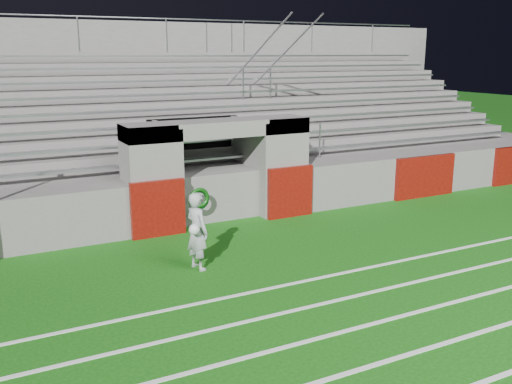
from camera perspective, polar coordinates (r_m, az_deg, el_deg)
ground at (r=11.91m, az=3.15°, el=-7.09°), size 90.00×90.00×0.00m
field_markings at (r=8.43m, az=21.48°, el=-17.38°), size 28.00×8.09×0.01m
stadium_structure at (r=18.64m, az=-9.33°, el=5.10°), size 26.00×8.48×5.42m
goalkeeper_with_ball at (r=11.38m, az=-5.90°, el=-3.90°), size 0.53×0.71×1.58m
hose_coil at (r=13.86m, az=-5.72°, el=-0.67°), size 0.54×0.15×0.58m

